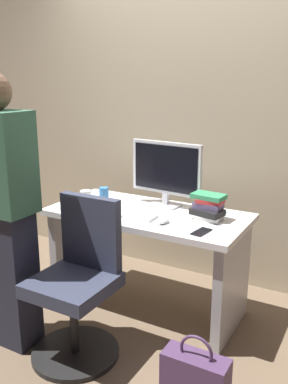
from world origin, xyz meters
name	(u,v)px	position (x,y,z in m)	size (l,w,h in m)	color
ground_plane	(147,307)	(0.00, 0.00, 0.00)	(9.00, 9.00, 0.00)	brown
wall_back	(194,91)	(0.00, 0.75, 1.50)	(6.40, 0.10, 3.00)	tan
desk	(148,243)	(0.00, 0.00, 0.50)	(1.34, 0.65, 0.72)	white
office_chair	(79,286)	(-0.11, -0.63, 0.43)	(0.52, 0.52, 0.94)	black
person_at_desk	(2,213)	(-0.56, -0.75, 0.84)	(0.40, 0.24, 1.64)	#262838
monitor	(166,171)	(0.05, 0.17, 0.98)	(0.54, 0.16, 0.46)	silver
keyboard	(125,214)	(-0.09, -0.14, 0.73)	(0.43, 0.13, 0.02)	white
mouse	(163,221)	(0.20, -0.16, 0.74)	(0.06, 0.10, 0.03)	white
cup_near_keyboard	(86,198)	(-0.47, -0.07, 0.78)	(0.08, 0.08, 0.10)	silver
cup_by_monitor	(104,194)	(-0.42, 0.10, 0.77)	(0.07, 0.07, 0.09)	#3372B2
book_stack	(208,207)	(0.41, 0.05, 0.81)	(0.22, 0.18, 0.17)	white
cell_phone	(201,232)	(0.47, -0.19, 0.73)	(0.07, 0.14, 0.01)	black
handbag	(195,377)	(0.65, -0.68, 0.14)	(0.34, 0.14, 0.38)	#4C3356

